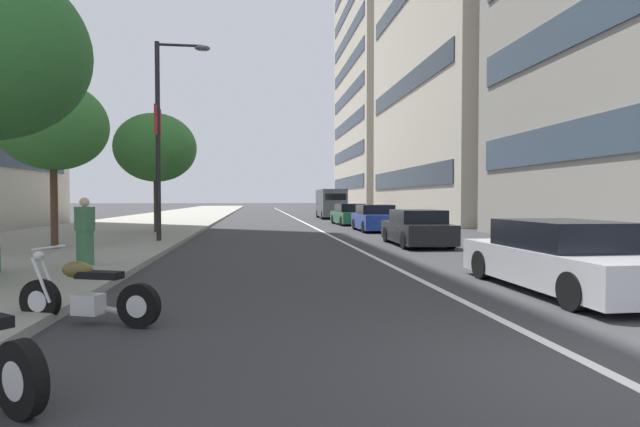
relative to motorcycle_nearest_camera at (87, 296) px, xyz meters
name	(u,v)px	position (x,y,z in m)	size (l,w,h in m)	color
ground_plane	(626,382)	(-2.92, -5.86, -0.41)	(400.00, 400.00, 0.00)	#303033
sidewalk_right_plaza	(144,224)	(27.08, 5.23, -0.33)	(160.00, 9.47, 0.15)	gray
lane_centre_stripe	(300,220)	(32.08, -5.86, -0.40)	(110.00, 0.16, 0.01)	silver
motorcycle_nearest_camera	(87,296)	(0.00, 0.00, 0.00)	(0.92, 2.09, 1.08)	black
car_far_down_avenue	(562,258)	(1.42, -8.11, 0.22)	(4.70, 1.91, 1.34)	#B7B7BC
car_following_behind	(417,229)	(10.56, -8.35, 0.23)	(4.37, 1.99, 1.34)	black
car_approaching_light	(375,219)	(18.66, -8.74, 0.27)	(4.25, 2.00, 1.43)	navy
car_lead_in_lane	(349,215)	(25.28, -8.59, 0.26)	(4.53, 1.93, 1.43)	#236038
delivery_van_ahead	(331,203)	(35.89, -8.96, 0.98)	(6.16, 2.25, 2.59)	#4C5156
street_lamp_with_banners	(166,121)	(12.22, 1.09, 4.34)	(1.26, 2.08, 7.59)	#232326
street_tree_by_lamp_post	(53,126)	(9.53, 4.11, 3.70)	(3.38, 3.38, 5.40)	#473323
street_tree_far_plaza	(156,148)	(17.29, 2.47, 3.82)	(3.87, 3.87, 5.73)	#473323
pedestrian_on_plaza	(85,231)	(5.21, 1.75, 0.57)	(0.43, 0.48, 1.64)	#3F724C
office_tower_mid_left	(402,29)	(55.50, -21.49, 23.72)	(22.05, 14.68, 48.25)	beige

